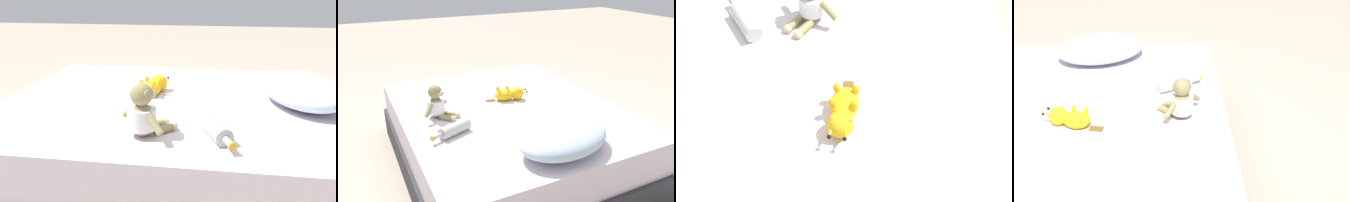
{
  "view_description": "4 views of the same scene",
  "coord_description": "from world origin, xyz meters",
  "views": [
    {
      "loc": [
        1.81,
        0.23,
        1.09
      ],
      "look_at": [
        0.28,
        0.01,
        0.57
      ],
      "focal_mm": 36.68,
      "sensor_mm": 36.0,
      "label": 1
    },
    {
      "loc": [
        1.01,
        2.04,
        1.46
      ],
      "look_at": [
        0.0,
        0.0,
        0.53
      ],
      "focal_mm": 35.59,
      "sensor_mm": 36.0,
      "label": 2
    },
    {
      "loc": [
        -1.01,
        -0.0,
        1.8
      ],
      "look_at": [
        -0.05,
        -0.14,
        0.54
      ],
      "focal_mm": 44.84,
      "sensor_mm": 36.0,
      "label": 3
    },
    {
      "loc": [
        0.42,
        -2.05,
        1.78
      ],
      "look_at": [
        0.51,
        -0.07,
        0.58
      ],
      "focal_mm": 46.26,
      "sensor_mm": 36.0,
      "label": 4
    }
  ],
  "objects": [
    {
      "name": "ground_plane",
      "position": [
        0.0,
        0.0,
        0.0
      ],
      "size": [
        16.0,
        16.0,
        0.0
      ],
      "primitive_type": "plane",
      "color": "#B7A893"
    },
    {
      "name": "bed",
      "position": [
        0.0,
        0.0,
        0.24
      ],
      "size": [
        1.55,
        1.92,
        0.48
      ],
      "color": "#2D2D33",
      "rests_on": "ground_plane"
    },
    {
      "name": "pillow",
      "position": [
        -0.02,
        0.69,
        0.56
      ],
      "size": [
        0.66,
        0.52,
        0.16
      ],
      "color": "silver",
      "rests_on": "bed"
    },
    {
      "name": "plush_monkey",
      "position": [
        0.5,
        -0.06,
        0.58
      ],
      "size": [
        0.26,
        0.26,
        0.24
      ],
      "color": "#8E8456",
      "rests_on": "bed"
    },
    {
      "name": "plush_yellow_creature",
      "position": [
        -0.09,
        -0.12,
        0.53
      ],
      "size": [
        0.32,
        0.17,
        0.1
      ],
      "color": "yellow",
      "rests_on": "bed"
    },
    {
      "name": "glass_bottle",
      "position": [
        0.48,
        0.24,
        0.52
      ],
      "size": [
        0.28,
        0.16,
        0.08
      ],
      "color": "#B7BCB2",
      "rests_on": "bed"
    }
  ]
}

